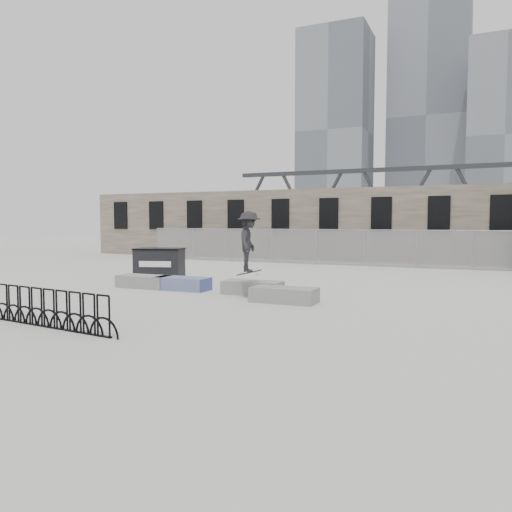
# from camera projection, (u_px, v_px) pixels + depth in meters

# --- Properties ---
(ground) EXTENTS (120.00, 120.00, 0.00)m
(ground) POSITION_uv_depth(u_px,v_px,m) (209.00, 293.00, 17.29)
(ground) COLOR beige
(ground) RESTS_ON ground
(stone_wall) EXTENTS (36.00, 2.58, 4.50)m
(stone_wall) POSITION_uv_depth(u_px,v_px,m) (334.00, 225.00, 31.92)
(stone_wall) COLOR #675C4C
(stone_wall) RESTS_ON ground
(chainlink_fence) EXTENTS (22.06, 0.06, 2.02)m
(chainlink_fence) POSITION_uv_depth(u_px,v_px,m) (317.00, 246.00, 28.60)
(chainlink_fence) COLOR gray
(chainlink_fence) RESTS_ON ground
(planter_far_left) EXTENTS (2.00, 0.90, 0.46)m
(planter_far_left) POSITION_uv_depth(u_px,v_px,m) (144.00, 281.00, 18.56)
(planter_far_left) COLOR gray
(planter_far_left) RESTS_ON ground
(planter_center_left) EXTENTS (2.00, 0.90, 0.46)m
(planter_center_left) POSITION_uv_depth(u_px,v_px,m) (182.00, 283.00, 17.95)
(planter_center_left) COLOR #304091
(planter_center_left) RESTS_ON ground
(planter_center_right) EXTENTS (2.00, 0.90, 0.46)m
(planter_center_right) POSITION_uv_depth(u_px,v_px,m) (252.00, 287.00, 16.83)
(planter_center_right) COLOR gray
(planter_center_right) RESTS_ON ground
(planter_offset) EXTENTS (2.00, 0.90, 0.46)m
(planter_offset) POSITION_uv_depth(u_px,v_px,m) (284.00, 294.00, 15.19)
(planter_offset) COLOR gray
(planter_offset) RESTS_ON ground
(dumpster) EXTENTS (2.28, 1.76, 1.32)m
(dumpster) POSITION_uv_depth(u_px,v_px,m) (159.00, 263.00, 21.36)
(dumpster) COLOR black
(dumpster) RESTS_ON ground
(bike_rack) EXTENTS (4.91, 0.64, 0.90)m
(bike_rack) POSITION_uv_depth(u_px,v_px,m) (43.00, 308.00, 11.64)
(bike_rack) COLOR black
(bike_rack) RESTS_ON ground
(skyline_towers) EXTENTS (58.00, 28.00, 48.00)m
(skyline_towers) POSITION_uv_depth(u_px,v_px,m) (431.00, 131.00, 101.67)
(skyline_towers) COLOR slate
(skyline_towers) RESTS_ON ground
(truss_bridge) EXTENTS (70.00, 3.00, 9.80)m
(truss_bridge) POSITION_uv_depth(u_px,v_px,m) (493.00, 208.00, 63.01)
(truss_bridge) COLOR #2D3033
(truss_bridge) RESTS_ON ground
(skateboarder) EXTENTS (1.04, 1.40, 2.06)m
(skateboarder) POSITION_uv_depth(u_px,v_px,m) (249.00, 242.00, 15.77)
(skateboarder) COLOR black
(skateboarder) RESTS_ON ground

